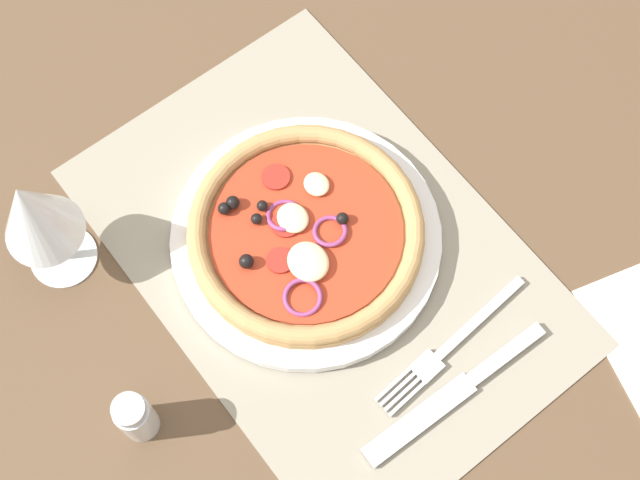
{
  "coord_description": "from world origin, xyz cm",
  "views": [
    {
      "loc": [
        -24.76,
        19.77,
        80.84
      ],
      "look_at": [
        0.63,
        0.0,
        2.8
      ],
      "focal_mm": 51.11,
      "sensor_mm": 36.0,
      "label": 1
    }
  ],
  "objects": [
    {
      "name": "ground_plane",
      "position": [
        0.0,
        0.0,
        -1.2
      ],
      "size": [
        190.0,
        140.0,
        2.4
      ],
      "primitive_type": "cube",
      "color": "brown"
    },
    {
      "name": "pepper_shaker",
      "position": [
        -2.72,
        22.61,
        3.25
      ],
      "size": [
        3.2,
        3.2,
        6.7
      ],
      "color": "silver",
      "rests_on": "ground_plane"
    },
    {
      "name": "fork",
      "position": [
        -14.17,
        -2.93,
        0.62
      ],
      "size": [
        2.87,
        18.06,
        0.44
      ],
      "rotation": [
        0.0,
        0.0,
        1.65
      ],
      "color": "silver",
      "rests_on": "placemat"
    },
    {
      "name": "placemat",
      "position": [
        0.0,
        0.0,
        0.2
      ],
      "size": [
        47.23,
        31.89,
        0.4
      ],
      "primitive_type": "cube",
      "color": "gray",
      "rests_on": "ground_plane"
    },
    {
      "name": "plate",
      "position": [
        2.09,
        0.53,
        1.1
      ],
      "size": [
        25.71,
        25.71,
        1.4
      ],
      "primitive_type": "cylinder",
      "color": "white",
      "rests_on": "placemat"
    },
    {
      "name": "wine_glass",
      "position": [
        15.17,
        19.63,
        10.06
      ],
      "size": [
        7.2,
        7.2,
        14.9
      ],
      "color": "silver",
      "rests_on": "ground_plane"
    },
    {
      "name": "pizza",
      "position": [
        2.1,
        0.58,
        2.89
      ],
      "size": [
        22.21,
        22.21,
        2.67
      ],
      "color": "tan",
      "rests_on": "plate"
    },
    {
      "name": "knife",
      "position": [
        -17.7,
        -0.91,
        0.65
      ],
      "size": [
        2.34,
        20.04,
        0.62
      ],
      "rotation": [
        0.0,
        0.0,
        1.54
      ],
      "color": "silver",
      "rests_on": "placemat"
    }
  ]
}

